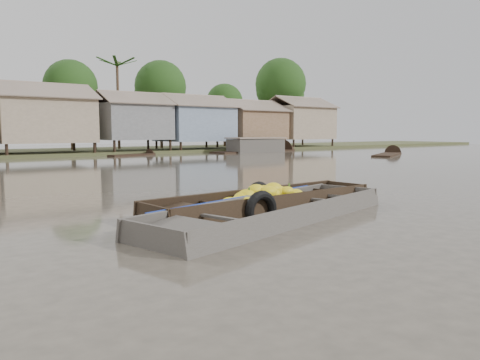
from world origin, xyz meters
TOP-DOWN VIEW (x-y plane):
  - ground at (0.00, 0.00)m, footprint 120.00×120.00m
  - riverbank at (3.03, 31.86)m, footprint 120.00×12.47m
  - banana_boat at (0.19, 1.48)m, footprint 6.27×1.87m
  - viewer_boat at (-0.33, 0.52)m, footprint 6.95×3.28m
  - distant_boats at (13.30, 24.28)m, footprint 46.12×14.48m

SIDE VIEW (x-z plane):
  - ground at x=0.00m, z-range 0.00..0.00m
  - viewer_boat at x=-0.33m, z-range -0.23..0.31m
  - banana_boat at x=0.19m, z-range -0.25..0.63m
  - distant_boats at x=13.30m, z-range -0.48..0.90m
  - riverbank at x=3.03m, z-range -2.04..8.18m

